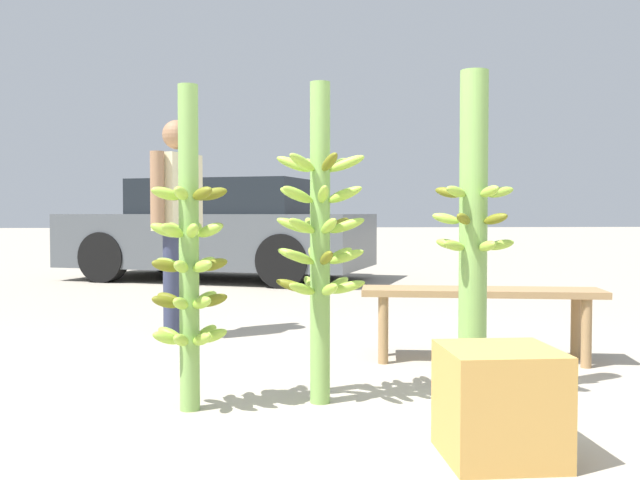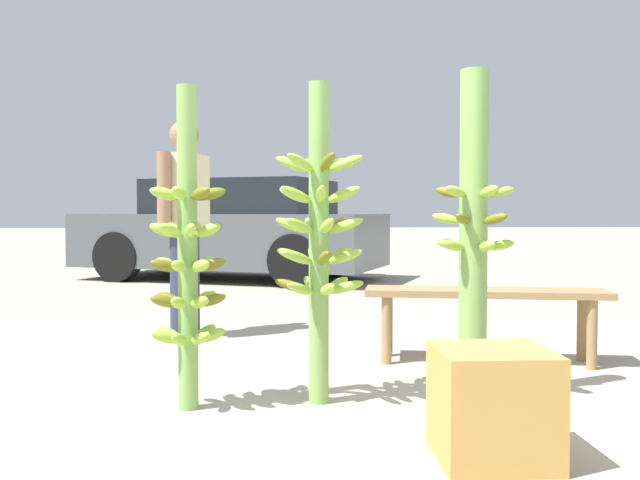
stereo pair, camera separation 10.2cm
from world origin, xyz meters
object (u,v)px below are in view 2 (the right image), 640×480
at_px(banana_stalk_left, 188,257).
at_px(vendor_person, 185,208).
at_px(produce_crate, 493,404).
at_px(banana_stalk_center, 319,235).
at_px(market_bench, 486,301).
at_px(banana_stalk_right, 473,233).
at_px(parked_car, 234,231).

bearing_deg(banana_stalk_left, vendor_person, 97.95).
bearing_deg(produce_crate, banana_stalk_center, 125.83).
xyz_separation_m(vendor_person, produce_crate, (1.45, -2.65, -0.72)).
xyz_separation_m(banana_stalk_left, market_bench, (1.64, 0.92, -0.33)).
xyz_separation_m(banana_stalk_center, banana_stalk_right, (0.74, 0.02, 0.01)).
distance_m(banana_stalk_center, banana_stalk_right, 0.74).
relative_size(banana_stalk_center, parked_car, 0.35).
bearing_deg(market_bench, banana_stalk_right, -99.87).
relative_size(vendor_person, market_bench, 1.06).
distance_m(banana_stalk_right, parked_car, 6.48).
bearing_deg(parked_car, banana_stalk_right, -144.39).
distance_m(banana_stalk_left, market_bench, 1.91).
xyz_separation_m(banana_stalk_left, produce_crate, (1.19, -0.74, -0.49)).
distance_m(banana_stalk_left, produce_crate, 1.48).
distance_m(banana_stalk_center, vendor_person, 2.04).
xyz_separation_m(market_bench, parked_car, (-1.85, 5.47, 0.28)).
distance_m(vendor_person, parked_car, 4.49).
bearing_deg(market_bench, banana_stalk_left, -140.35).
height_order(banana_stalk_left, banana_stalk_center, banana_stalk_center).
height_order(banana_stalk_left, parked_car, banana_stalk_left).
bearing_deg(banana_stalk_center, market_bench, 39.07).
bearing_deg(vendor_person, produce_crate, -125.19).
bearing_deg(banana_stalk_center, banana_stalk_left, -173.04).
height_order(market_bench, produce_crate, market_bench).
height_order(banana_stalk_left, banana_stalk_right, banana_stalk_right).
xyz_separation_m(banana_stalk_left, vendor_person, (-0.27, 1.91, 0.23)).
bearing_deg(produce_crate, banana_stalk_left, 148.08).
relative_size(market_bench, produce_crate, 3.61).
relative_size(banana_stalk_right, produce_crate, 3.88).
distance_m(banana_stalk_left, banana_stalk_center, 0.61).
xyz_separation_m(banana_stalk_left, banana_stalk_right, (1.34, 0.10, 0.10)).
height_order(banana_stalk_right, market_bench, banana_stalk_right).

